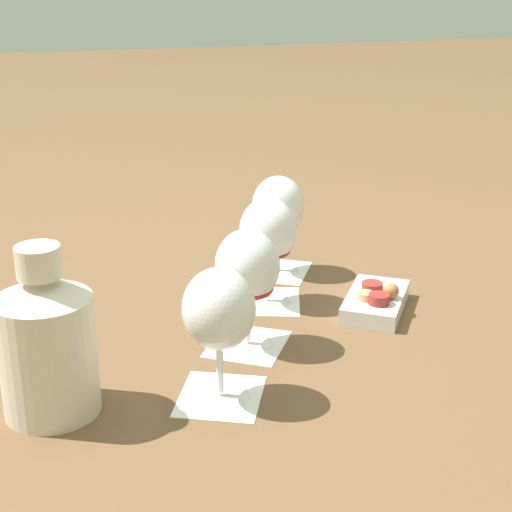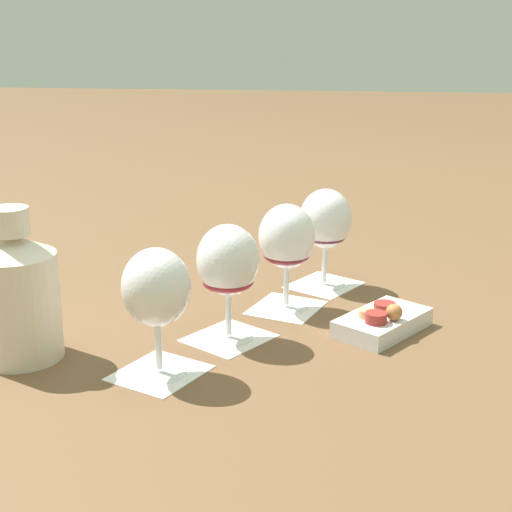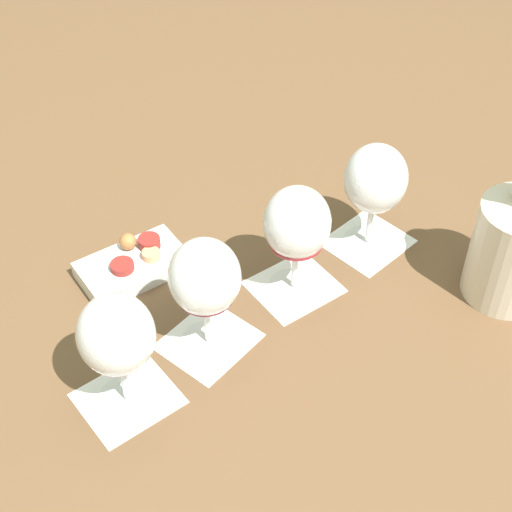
% 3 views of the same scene
% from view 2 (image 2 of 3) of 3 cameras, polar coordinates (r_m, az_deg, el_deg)
% --- Properties ---
extents(ground_plane, '(8.00, 8.00, 0.00)m').
position_cam_2_polar(ground_plane, '(1.22, 0.08, -4.91)').
color(ground_plane, brown).
extents(tasting_card_0, '(0.15, 0.14, 0.00)m').
position_cam_2_polar(tasting_card_0, '(1.06, -7.03, -8.42)').
color(tasting_card_0, white).
rests_on(tasting_card_0, ground_plane).
extents(tasting_card_1, '(0.15, 0.15, 0.00)m').
position_cam_2_polar(tasting_card_1, '(1.16, -2.00, -5.96)').
color(tasting_card_1, white).
rests_on(tasting_card_1, ground_plane).
extents(tasting_card_2, '(0.14, 0.13, 0.00)m').
position_cam_2_polar(tasting_card_2, '(1.28, 2.19, -3.76)').
color(tasting_card_2, white).
rests_on(tasting_card_2, ground_plane).
extents(tasting_card_3, '(0.15, 0.15, 0.00)m').
position_cam_2_polar(tasting_card_3, '(1.39, 4.96, -2.10)').
color(tasting_card_3, white).
rests_on(tasting_card_3, ground_plane).
extents(wine_glass_0, '(0.09, 0.09, 0.17)m').
position_cam_2_polar(wine_glass_0, '(1.02, -7.26, -2.71)').
color(wine_glass_0, white).
rests_on(wine_glass_0, tasting_card_0).
extents(wine_glass_1, '(0.09, 0.09, 0.17)m').
position_cam_2_polar(wine_glass_1, '(1.13, -2.06, -0.67)').
color(wine_glass_1, white).
rests_on(wine_glass_1, tasting_card_1).
extents(wine_glass_2, '(0.09, 0.09, 0.17)m').
position_cam_2_polar(wine_glass_2, '(1.25, 2.25, 1.07)').
color(wine_glass_2, white).
rests_on(wine_glass_2, tasting_card_2).
extents(wine_glass_3, '(0.09, 0.09, 0.17)m').
position_cam_2_polar(wine_glass_3, '(1.36, 5.08, 2.38)').
color(wine_glass_3, white).
rests_on(wine_glass_3, tasting_card_3).
extents(ceramic_vase, '(0.12, 0.12, 0.21)m').
position_cam_2_polar(ceramic_vase, '(1.12, -17.03, -2.68)').
color(ceramic_vase, beige).
rests_on(ceramic_vase, ground_plane).
extents(snack_dish, '(0.17, 0.16, 0.05)m').
position_cam_2_polar(snack_dish, '(1.20, 9.18, -4.73)').
color(snack_dish, silver).
rests_on(snack_dish, ground_plane).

